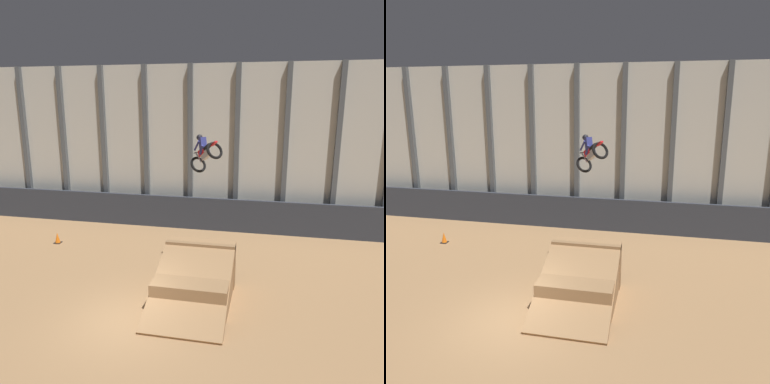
# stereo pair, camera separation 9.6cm
# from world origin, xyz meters

# --- Properties ---
(ground_plane) EXTENTS (60.00, 60.00, 0.00)m
(ground_plane) POSITION_xyz_m (0.00, 0.00, 0.00)
(ground_plane) COLOR #9E754C
(arena_back_wall) EXTENTS (32.00, 0.40, 9.64)m
(arena_back_wall) POSITION_xyz_m (0.00, 10.94, 4.82)
(arena_back_wall) COLOR beige
(arena_back_wall) RESTS_ON ground_plane
(lower_barrier) EXTENTS (31.36, 0.20, 1.97)m
(lower_barrier) POSITION_xyz_m (0.00, 10.09, 0.99)
(lower_barrier) COLOR #2D333D
(lower_barrier) RESTS_ON ground_plane
(dirt_ramp) EXTENTS (2.88, 4.22, 2.07)m
(dirt_ramp) POSITION_xyz_m (2.06, 2.14, 0.70)
(dirt_ramp) COLOR #966F48
(dirt_ramp) RESTS_ON ground_plane
(rider_bike_solo) EXTENTS (1.68, 1.72, 1.68)m
(rider_bike_solo) POSITION_xyz_m (2.04, 4.11, 5.48)
(rider_bike_solo) COLOR black
(traffic_cone_near_ramp) EXTENTS (0.36, 0.36, 0.58)m
(traffic_cone_near_ramp) POSITION_xyz_m (-6.45, 6.27, 0.28)
(traffic_cone_near_ramp) COLOR black
(traffic_cone_near_ramp) RESTS_ON ground_plane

